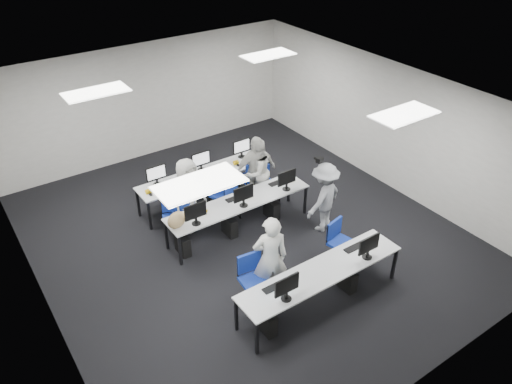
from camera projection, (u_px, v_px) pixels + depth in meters
room at (244, 174)px, 9.76m from camera, size 9.00×9.02×3.00m
ceiling_panels at (243, 102)px, 8.96m from camera, size 5.20×4.60×0.02m
desk_front at (321, 273)px, 8.54m from camera, size 3.20×0.70×0.73m
desk_mid at (239, 204)px, 10.34m from camera, size 3.20×0.70×0.73m
desk_back at (205, 175)px, 11.31m from camera, size 3.20×0.70×0.73m
equipment_front at (312, 292)px, 8.61m from camera, size 2.51×0.41×1.19m
equipment_mid at (232, 220)px, 10.41m from camera, size 2.91×0.41×1.19m
equipment_back at (213, 184)px, 11.59m from camera, size 2.91×0.41×1.19m
chair_0 at (254, 289)px, 8.75m from camera, size 0.53×0.56×0.96m
chair_1 at (340, 250)px, 9.68m from camera, size 0.54×0.57×0.91m
chair_2 at (173, 225)px, 10.41m from camera, size 0.54×0.56×0.84m
chair_3 at (226, 204)px, 11.00m from camera, size 0.51×0.55×0.95m
chair_4 at (268, 191)px, 11.54m from camera, size 0.45×0.48×0.83m
chair_5 at (182, 214)px, 10.66m from camera, size 0.52×0.56×0.98m
chair_6 at (224, 202)px, 11.07m from camera, size 0.61×0.64×0.96m
chair_7 at (252, 185)px, 11.66m from camera, size 0.58×0.62×0.98m
handbag at (177, 220)px, 9.49m from camera, size 0.45×0.35×0.33m
student_0 at (270, 258)px, 8.62m from camera, size 0.73×0.61×1.70m
student_1 at (256, 172)px, 11.22m from camera, size 0.90×0.79×1.58m
student_2 at (188, 195)px, 10.37m from camera, size 0.90×0.70×1.64m
student_3 at (256, 170)px, 11.19m from camera, size 1.02×0.54×1.66m
photographer at (324, 198)px, 10.35m from camera, size 1.13×0.83×1.56m
dslr_camera at (319, 160)px, 10.00m from camera, size 0.18×0.21×0.10m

